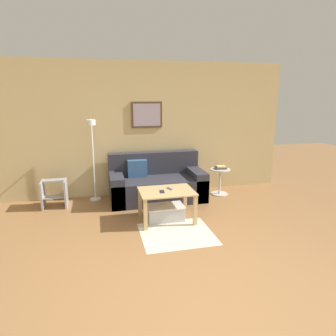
{
  "coord_description": "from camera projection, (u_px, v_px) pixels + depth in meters",
  "views": [
    {
      "loc": [
        -0.94,
        -2.31,
        1.95
      ],
      "look_at": [
        0.09,
        1.98,
        0.85
      ],
      "focal_mm": 32.0,
      "sensor_mm": 36.0,
      "label": 1
    }
  ],
  "objects": [
    {
      "name": "couch",
      "position": [
        156.0,
        184.0,
        5.65
      ],
      "size": [
        1.75,
        0.85,
        0.85
      ],
      "color": "#2D2D38",
      "rests_on": "ground_plane"
    },
    {
      "name": "coffee_table",
      "position": [
        167.0,
        197.0,
        4.65
      ],
      "size": [
        0.84,
        0.62,
        0.49
      ],
      "color": "tan",
      "rests_on": "ground_plane"
    },
    {
      "name": "cell_phone",
      "position": [
        162.0,
        192.0,
        4.56
      ],
      "size": [
        0.08,
        0.15,
        0.01
      ],
      "primitive_type": "cube",
      "rotation": [
        0.0,
        0.0,
        -0.1
      ],
      "color": "#1E2338",
      "rests_on": "coffee_table"
    },
    {
      "name": "step_stool",
      "position": [
        54.0,
        193.0,
        5.25
      ],
      "size": [
        0.42,
        0.36,
        0.48
      ],
      "color": "#99999E",
      "rests_on": "ground_plane"
    },
    {
      "name": "book_stack",
      "position": [
        221.0,
        167.0,
        5.87
      ],
      "size": [
        0.23,
        0.17,
        0.06
      ],
      "color": "#B73333",
      "rests_on": "side_table"
    },
    {
      "name": "remote_control",
      "position": [
        171.0,
        188.0,
        4.7
      ],
      "size": [
        0.09,
        0.15,
        0.02
      ],
      "primitive_type": "cube",
      "rotation": [
        0.0,
        0.0,
        0.32
      ],
      "color": "#99999E",
      "rests_on": "coffee_table"
    },
    {
      "name": "side_table",
      "position": [
        220.0,
        179.0,
        5.91
      ],
      "size": [
        0.39,
        0.39,
        0.52
      ],
      "color": "silver",
      "rests_on": "ground_plane"
    },
    {
      "name": "area_rug",
      "position": [
        177.0,
        234.0,
        4.28
      ],
      "size": [
        1.02,
        0.93,
        0.01
      ],
      "primitive_type": "cube",
      "color": "beige",
      "rests_on": "ground_plane"
    },
    {
      "name": "storage_bin",
      "position": [
        165.0,
        213.0,
        4.73
      ],
      "size": [
        0.59,
        0.35,
        0.24
      ],
      "color": "#B2B2B7",
      "rests_on": "ground_plane"
    },
    {
      "name": "floor_lamp",
      "position": [
        92.0,
        148.0,
        5.29
      ],
      "size": [
        0.2,
        0.46,
        1.52
      ],
      "color": "white",
      "rests_on": "ground_plane"
    },
    {
      "name": "wall_back",
      "position": [
        146.0,
        129.0,
        5.81
      ],
      "size": [
        5.6,
        0.09,
        2.55
      ],
      "color": "tan",
      "rests_on": "ground_plane"
    },
    {
      "name": "ground_plane",
      "position": [
        207.0,
        303.0,
        2.87
      ],
      "size": [
        16.0,
        16.0,
        0.0
      ],
      "primitive_type": "plane",
      "color": "olive"
    }
  ]
}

